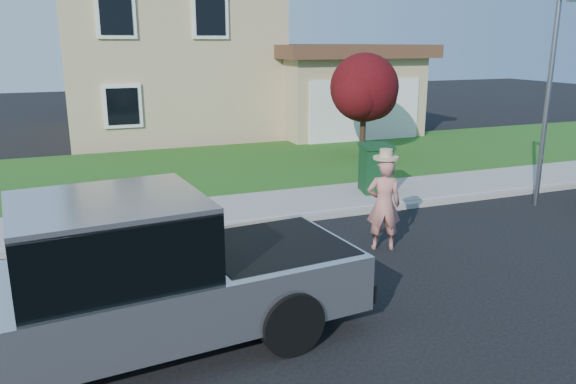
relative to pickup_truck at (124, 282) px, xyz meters
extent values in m
plane|color=black|center=(3.53, 1.18, -0.93)|extent=(80.00, 80.00, 0.00)
cube|color=gray|center=(4.53, 4.08, -0.87)|extent=(40.00, 0.20, 0.12)
cube|color=gray|center=(4.53, 5.18, -0.85)|extent=(40.00, 2.00, 0.15)
cube|color=#174F16|center=(4.53, 9.68, -0.88)|extent=(40.00, 7.00, 0.10)
cube|color=tan|center=(3.53, 18.18, 2.27)|extent=(8.00, 9.00, 6.40)
cube|color=tan|center=(10.03, 15.18, 0.67)|extent=(5.50, 6.00, 3.20)
cube|color=white|center=(10.03, 12.16, 0.32)|extent=(4.60, 0.12, 2.30)
cube|color=#4C2D1E|center=(10.03, 15.18, 2.47)|extent=(6.20, 6.80, 0.50)
cube|color=white|center=(1.33, 13.63, 3.67)|extent=(1.30, 0.10, 1.50)
cube|color=white|center=(4.53, 13.63, 3.67)|extent=(1.30, 0.10, 1.50)
cube|color=black|center=(1.33, 13.63, 0.67)|extent=(1.30, 0.10, 1.50)
cylinder|color=black|center=(1.87, -0.77, -0.52)|extent=(0.85, 0.39, 0.82)
cylinder|color=black|center=(1.68, 1.12, -0.52)|extent=(0.85, 0.39, 0.82)
cube|color=silver|center=(0.03, 0.00, -0.22)|extent=(6.05, 2.63, 0.74)
cube|color=black|center=(-0.13, -0.01, 0.57)|extent=(2.34, 2.12, 0.88)
cube|color=silver|center=(-0.13, -0.01, 1.02)|extent=(2.34, 2.12, 0.08)
cube|color=black|center=(1.98, 0.20, 0.13)|extent=(2.02, 1.93, 0.06)
cube|color=black|center=(2.98, 0.30, -0.41)|extent=(0.32, 1.96, 0.26)
cube|color=black|center=(-1.06, 1.01, 0.46)|extent=(0.15, 0.24, 0.19)
imported|color=tan|center=(4.81, 1.98, -0.07)|extent=(0.74, 0.62, 1.72)
cylinder|color=tan|center=(4.81, 1.98, 0.82)|extent=(0.46, 0.46, 0.05)
cylinder|color=tan|center=(4.81, 1.98, 0.89)|extent=(0.23, 0.23, 0.16)
cylinder|color=black|center=(8.44, 9.43, -0.07)|extent=(0.19, 0.19, 1.52)
sphere|color=#480F12|center=(8.44, 9.43, 1.41)|extent=(2.19, 2.19, 2.19)
sphere|color=#480F12|center=(8.92, 9.72, 1.12)|extent=(1.62, 1.62, 1.62)
sphere|color=#480F12|center=(8.06, 9.15, 1.22)|extent=(1.52, 1.52, 1.52)
cube|color=#0F3719|center=(6.48, 5.18, -0.23)|extent=(0.82, 0.90, 1.10)
cube|color=#0F3719|center=(6.48, 5.18, 0.37)|extent=(0.90, 0.98, 0.09)
cylinder|color=slate|center=(9.70, 3.18, 1.42)|extent=(0.11, 0.11, 4.70)
camera|label=1|loc=(-0.44, -6.60, 2.82)|focal=35.00mm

